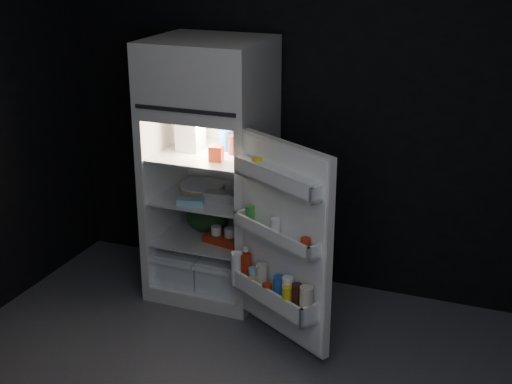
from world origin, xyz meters
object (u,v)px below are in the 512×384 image
at_px(refrigerator, 212,161).
at_px(egg_carton, 224,197).
at_px(yogurt_tray, 224,239).
at_px(fridge_door, 281,246).
at_px(milk_jug, 190,133).

xyz_separation_m(refrigerator, egg_carton, (0.15, -0.15, -0.19)).
bearing_deg(egg_carton, refrigerator, 131.17).
bearing_deg(yogurt_tray, fridge_door, -26.51).
bearing_deg(yogurt_tray, egg_carton, -52.09).
xyz_separation_m(milk_jug, egg_carton, (0.29, -0.11, -0.38)).
distance_m(refrigerator, yogurt_tray, 0.54).
bearing_deg(fridge_door, yogurt_tray, 142.01).
height_order(fridge_door, milk_jug, fridge_door).
height_order(refrigerator, yogurt_tray, refrigerator).
bearing_deg(fridge_door, refrigerator, 141.07).
bearing_deg(fridge_door, milk_jug, 147.53).
distance_m(refrigerator, fridge_door, 0.95).
bearing_deg(egg_carton, milk_jug, 153.85).
relative_size(fridge_door, yogurt_tray, 4.52).
bearing_deg(fridge_door, egg_carton, 142.58).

